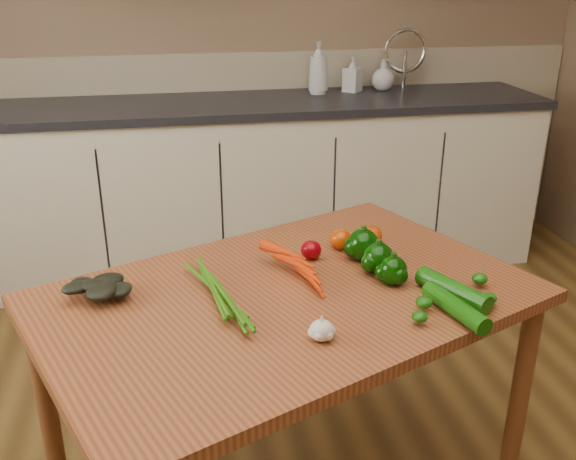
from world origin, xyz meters
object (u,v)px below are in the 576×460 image
(pepper_a, at_px, (378,259))
(zucchini_a, at_px, (453,290))
(soap_bottle_a, at_px, (319,68))
(soap_bottle_c, at_px, (383,75))
(soap_bottle_b, at_px, (353,74))
(leafy_greens, at_px, (94,282))
(carrot_bunch, at_px, (272,275))
(pepper_c, at_px, (393,271))
(table, at_px, (287,317))
(tomato_b, at_px, (341,239))
(garlic_bulb, at_px, (322,330))
(zucchini_b, at_px, (455,307))
(pepper_b, at_px, (363,245))
(tomato_c, at_px, (372,235))
(tomato_a, at_px, (311,250))

(pepper_a, height_order, zucchini_a, pepper_a)
(soap_bottle_a, distance_m, soap_bottle_c, 0.38)
(soap_bottle_b, height_order, leafy_greens, soap_bottle_b)
(carrot_bunch, relative_size, pepper_c, 2.97)
(table, relative_size, tomato_b, 21.72)
(garlic_bulb, bearing_deg, pepper_c, 43.15)
(table, xyz_separation_m, garlic_bulb, (0.04, -0.25, 0.10))
(soap_bottle_a, distance_m, zucchini_b, 2.02)
(soap_bottle_b, distance_m, pepper_b, 1.73)
(soap_bottle_c, distance_m, leafy_greens, 2.27)
(leafy_greens, xyz_separation_m, garlic_bulb, (0.55, -0.32, -0.02))
(leafy_greens, relative_size, pepper_c, 2.28)
(soap_bottle_b, height_order, garlic_bulb, soap_bottle_b)
(soap_bottle_c, height_order, leafy_greens, soap_bottle_c)
(pepper_c, bearing_deg, soap_bottle_b, 77.75)
(table, relative_size, zucchini_a, 6.83)
(soap_bottle_c, relative_size, tomato_c, 2.46)
(soap_bottle_a, distance_m, zucchini_a, 1.93)
(tomato_a, relative_size, zucchini_a, 0.28)
(garlic_bulb, distance_m, zucchini_a, 0.42)
(garlic_bulb, xyz_separation_m, tomato_b, (0.18, 0.51, 0.01))
(carrot_bunch, bearing_deg, garlic_bulb, -100.09)
(soap_bottle_b, distance_m, carrot_bunch, 1.93)
(leafy_greens, distance_m, pepper_b, 0.79)
(carrot_bunch, height_order, pepper_c, pepper_c)
(soap_bottle_a, height_order, tomato_c, soap_bottle_a)
(soap_bottle_a, height_order, garlic_bulb, soap_bottle_a)
(pepper_c, bearing_deg, pepper_b, 101.86)
(garlic_bulb, bearing_deg, leafy_greens, 150.21)
(tomato_a, bearing_deg, zucchini_b, -54.59)
(pepper_c, relative_size, tomato_b, 1.16)
(table, height_order, pepper_c, pepper_c)
(pepper_b, height_order, tomato_b, pepper_b)
(garlic_bulb, xyz_separation_m, pepper_c, (0.26, 0.25, 0.02))
(carrot_bunch, height_order, pepper_b, pepper_b)
(soap_bottle_b, xyz_separation_m, tomato_a, (-0.59, -1.62, -0.26))
(table, distance_m, soap_bottle_c, 2.07)
(soap_bottle_a, relative_size, soap_bottle_c, 1.68)
(leafy_greens, height_order, pepper_b, pepper_b)
(pepper_a, distance_m, zucchini_a, 0.24)
(leafy_greens, height_order, zucchini_a, leafy_greens)
(pepper_b, distance_m, tomato_c, 0.13)
(soap_bottle_a, relative_size, garlic_bulb, 4.45)
(leafy_greens, bearing_deg, table, -7.28)
(pepper_b, height_order, zucchini_a, pepper_b)
(soap_bottle_c, relative_size, carrot_bunch, 0.66)
(leafy_greens, relative_size, zucchini_b, 0.84)
(pepper_c, bearing_deg, garlic_bulb, -136.85)
(pepper_c, bearing_deg, tomato_c, 84.31)
(soap_bottle_b, xyz_separation_m, tomato_c, (-0.37, -1.55, -0.26))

